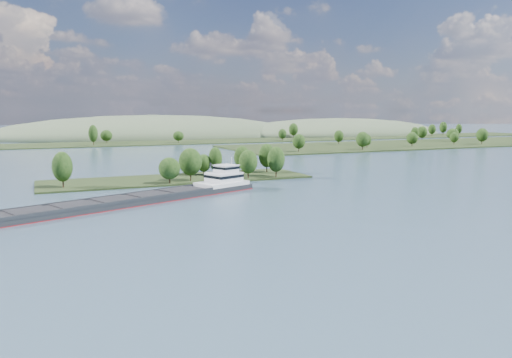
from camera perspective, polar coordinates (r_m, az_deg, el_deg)
name	(u,v)px	position (r m, az deg, el deg)	size (l,w,h in m)	color
ground	(236,208)	(135.26, -2.32, -3.29)	(1800.00, 1800.00, 0.00)	#385161
tree_island	(195,169)	(191.26, -7.00, 1.10)	(100.00, 30.95, 13.25)	black
right_bank	(426,143)	(412.74, 18.90, 3.90)	(320.00, 90.00, 14.40)	black
back_shoreline	(116,143)	(408.08, -15.76, 3.95)	(900.00, 60.00, 16.36)	black
hill_east	(338,134)	(565.77, 9.35, 5.06)	(260.00, 140.00, 36.00)	#44543A
hill_west	(154,137)	(515.79, -11.63, 4.75)	(320.00, 160.00, 44.00)	#44543A
cargo_barge	(154,196)	(148.79, -11.59, -1.86)	(81.42, 40.37, 11.33)	black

